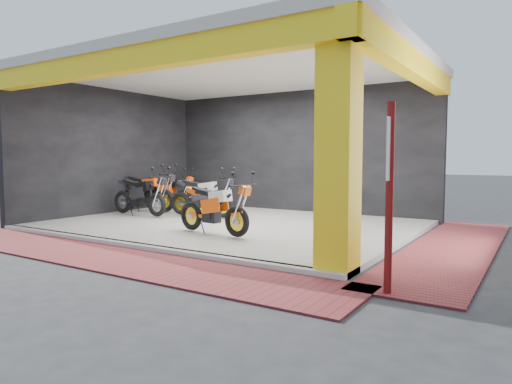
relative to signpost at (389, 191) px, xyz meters
The scene contains 17 objects.
ground 4.97m from the signpost, 163.87° to the left, with size 80.00×80.00×0.00m, color #2D2D30.
showroom_floor 5.83m from the signpost, 144.18° to the left, with size 8.00×6.00×0.10m, color white.
showroom_ceiling 6.17m from the signpost, 144.18° to the left, with size 8.40×6.40×0.20m, color beige.
back_wall 7.94m from the signpost, 125.70° to the left, with size 8.20×0.20×3.50m, color black.
left_wall 9.36m from the signpost, 159.06° to the left, with size 0.20×6.20×3.50m, color black.
corner_column 1.17m from the signpost, 146.11° to the left, with size 0.50×0.50×3.50m, color yellow.
header_beam_front 5.08m from the signpost, behind, with size 8.40×0.30×0.40m, color yellow.
header_beam_right 3.97m from the signpost, 100.61° to the left, with size 0.30×6.40×0.40m, color yellow.
floor_kerb 4.79m from the signpost, behind, with size 8.00×0.20×0.10m, color white.
paver_front 4.81m from the signpost, behind, with size 9.00×1.40×0.03m, color maroon.
paver_right 3.56m from the signpost, 87.01° to the left, with size 1.40×7.00×0.03m, color maroon.
signpost is the anchor object (origin of this frame).
moto_hero 3.80m from the signpost, 152.88° to the left, with size 1.98×0.73×1.21m, color #F1540A, non-canonical shape.
moto_row_a 6.48m from the signpost, 144.03° to the left, with size 2.01×0.74×1.23m, color black, non-canonical shape.
moto_row_b 7.46m from the signpost, 155.56° to the left, with size 2.02×0.75×1.23m, color black, non-canonical shape.
moto_row_c 8.22m from the signpost, 151.98° to the left, with size 2.12×0.78×1.29m, color black, non-canonical shape.
moto_row_d 8.94m from the signpost, 146.75° to the left, with size 1.91×0.71×1.17m, color #F9460A, non-canonical shape.
Camera 1 is at (6.14, -6.61, 1.62)m, focal length 32.00 mm.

